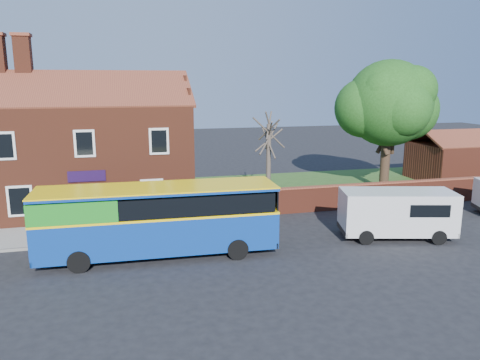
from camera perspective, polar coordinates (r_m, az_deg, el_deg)
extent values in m
plane|color=black|center=(21.18, 0.48, -9.97)|extent=(120.00, 120.00, 0.00)
cube|color=gray|center=(26.05, -18.03, -6.19)|extent=(18.00, 3.50, 0.12)
cube|color=slate|center=(24.39, -18.29, -7.42)|extent=(18.00, 0.15, 0.14)
cube|color=#426B28|center=(37.54, 14.83, -0.59)|extent=(26.00, 12.00, 0.04)
cube|color=maroon|center=(30.93, -17.75, 2.72)|extent=(12.00, 8.00, 6.50)
cube|color=maroon|center=(28.59, -18.53, 10.53)|extent=(12.30, 4.08, 2.16)
cube|color=maroon|center=(32.58, -18.03, 10.66)|extent=(12.30, 4.08, 2.16)
cube|color=maroon|center=(31.03, -24.94, 13.63)|extent=(0.90, 0.90, 2.20)
cube|color=black|center=(26.76, -18.43, 4.24)|extent=(1.10, 0.06, 1.50)
cube|color=#4C0F19|center=(27.40, -17.95, -3.03)|extent=(0.95, 0.04, 2.10)
cube|color=silver|center=(27.40, -17.95, -2.92)|extent=(1.20, 0.06, 2.30)
cube|color=#1C0B30|center=(27.01, -18.18, 0.45)|extent=(2.00, 0.06, 0.60)
cube|color=maroon|center=(32.41, 19.99, -1.54)|extent=(22.00, 0.30, 1.50)
cube|color=maroon|center=(32.24, 20.09, -0.16)|extent=(22.00, 0.38, 0.10)
cube|color=maroon|center=(42.34, 25.68, 2.05)|extent=(8.00, 5.00, 3.00)
cube|color=maroon|center=(41.14, 27.04, 4.56)|extent=(8.20, 2.56, 1.24)
cube|color=maroon|center=(43.04, 24.87, 5.03)|extent=(8.20, 2.56, 1.24)
cube|color=navy|center=(21.84, -9.85, -6.05)|extent=(10.75, 2.97, 1.70)
cube|color=yellow|center=(21.60, -9.93, -3.90)|extent=(10.77, 3.00, 0.10)
cube|color=black|center=(21.47, -9.97, -2.59)|extent=(10.32, 2.98, 0.85)
cube|color=#1F8E21|center=(21.63, -19.35, -2.99)|extent=(3.71, 2.81, 0.91)
cube|color=navy|center=(21.33, -10.03, -1.11)|extent=(10.75, 2.97, 0.14)
cube|color=yellow|center=(21.32, -10.04, -0.90)|extent=(10.79, 3.02, 0.06)
cylinder|color=black|center=(21.05, -19.05, -9.38)|extent=(0.97, 0.31, 0.96)
cylinder|color=black|center=(23.40, -18.38, -7.18)|extent=(0.97, 0.31, 0.96)
cylinder|color=black|center=(21.31, -0.29, -8.44)|extent=(0.97, 0.31, 0.96)
cylinder|color=black|center=(23.63, -1.58, -6.37)|extent=(0.97, 0.31, 0.96)
cube|color=silver|center=(25.20, 18.58, -3.66)|extent=(5.97, 3.55, 2.13)
cube|color=black|center=(26.02, 23.91, -2.82)|extent=(0.55, 1.86, 0.84)
cube|color=black|center=(26.45, 24.15, -5.51)|extent=(0.65, 2.19, 0.27)
cylinder|color=black|center=(24.01, 15.12, -6.77)|extent=(0.77, 0.40, 0.74)
cylinder|color=black|center=(25.96, 13.94, -5.29)|extent=(0.77, 0.40, 0.74)
cylinder|color=black|center=(25.17, 23.07, -6.47)|extent=(0.77, 0.40, 0.74)
cylinder|color=black|center=(27.03, 21.36, -5.09)|extent=(0.77, 0.40, 0.74)
cylinder|color=black|center=(35.77, 17.24, 1.83)|extent=(0.68, 0.68, 3.91)
sphere|color=#296D22|center=(35.31, 17.68, 8.91)|extent=(6.12, 6.12, 6.12)
sphere|color=#296D22|center=(36.58, 19.76, 8.06)|extent=(4.42, 4.42, 4.42)
sphere|color=#296D22|center=(34.95, 14.93, 8.48)|extent=(4.25, 4.25, 4.25)
cylinder|color=#4C4238|center=(30.19, 3.50, 1.86)|extent=(0.30, 0.30, 5.26)
cylinder|color=#4C4238|center=(29.92, 3.54, 5.40)|extent=(0.31, 2.57, 2.07)
cylinder|color=#4C4238|center=(29.94, 3.54, 5.05)|extent=(1.34, 1.89, 1.89)
cylinder|color=#4C4238|center=(29.90, 3.55, 5.76)|extent=(2.15, 0.99, 2.10)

